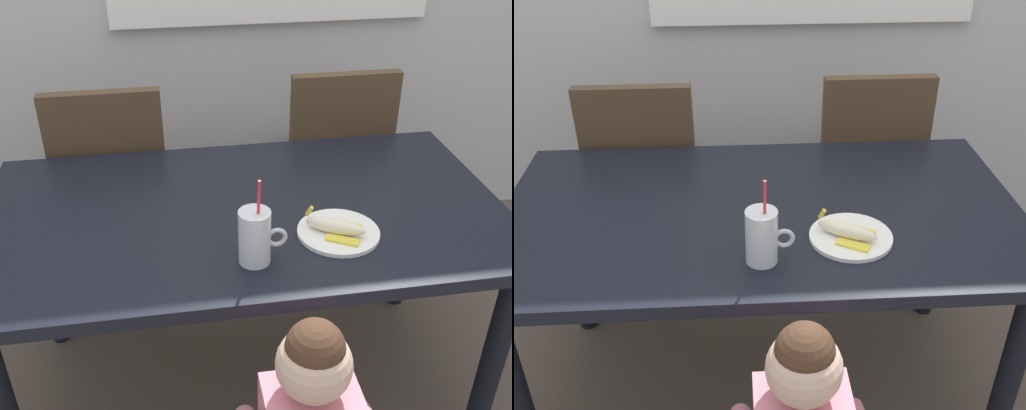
# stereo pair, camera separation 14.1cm
# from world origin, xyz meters

# --- Properties ---
(ground_plane) EXTENTS (24.00, 24.00, 0.00)m
(ground_plane) POSITION_xyz_m (0.00, 0.00, 0.00)
(ground_plane) COLOR brown
(dining_table) EXTENTS (1.55, 0.87, 0.75)m
(dining_table) POSITION_xyz_m (0.00, 0.00, 0.66)
(dining_table) COLOR black
(dining_table) RESTS_ON ground
(dining_chair_left) EXTENTS (0.44, 0.45, 0.96)m
(dining_chair_left) POSITION_xyz_m (-0.43, 0.61, 0.54)
(dining_chair_left) COLOR #4C3826
(dining_chair_left) RESTS_ON ground
(dining_chair_right) EXTENTS (0.44, 0.45, 0.96)m
(dining_chair_right) POSITION_xyz_m (0.47, 0.66, 0.54)
(dining_chair_right) COLOR #4C3826
(dining_chair_right) RESTS_ON ground
(milk_cup) EXTENTS (0.13, 0.08, 0.25)m
(milk_cup) POSITION_xyz_m (-0.01, -0.26, 0.82)
(milk_cup) COLOR silver
(milk_cup) RESTS_ON dining_table
(snack_plate) EXTENTS (0.23, 0.23, 0.01)m
(snack_plate) POSITION_xyz_m (0.24, -0.18, 0.76)
(snack_plate) COLOR white
(snack_plate) RESTS_ON dining_table
(peeled_banana) EXTENTS (0.17, 0.14, 0.07)m
(peeled_banana) POSITION_xyz_m (0.23, -0.19, 0.78)
(peeled_banana) COLOR #F4EAC6
(peeled_banana) RESTS_ON snack_plate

